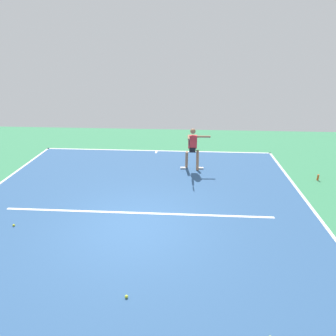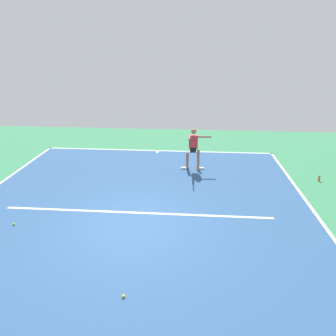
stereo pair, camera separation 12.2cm
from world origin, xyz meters
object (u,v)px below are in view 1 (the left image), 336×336
tennis_ball_centre_court (14,225)px  water_bottle (318,177)px  tennis_ball_by_baseline (126,297)px  tennis_player (193,147)px

tennis_ball_centre_court → water_bottle: (-9.71, -3.77, 0.08)m
tennis_ball_by_baseline → tennis_ball_centre_court: size_ratio=1.00×
tennis_player → water_bottle: (-4.70, 0.78, -0.86)m
tennis_player → tennis_ball_by_baseline: bearing=77.1°
tennis_ball_by_baseline → tennis_ball_centre_court: bearing=-33.0°
tennis_ball_by_baseline → water_bottle: bearing=-134.7°
tennis_ball_by_baseline → water_bottle: water_bottle is taller
tennis_ball_centre_court → water_bottle: size_ratio=0.30×
tennis_player → tennis_ball_centre_court: bearing=40.5°
tennis_ball_by_baseline → water_bottle: 8.62m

